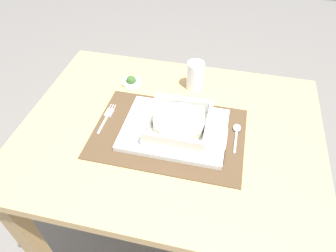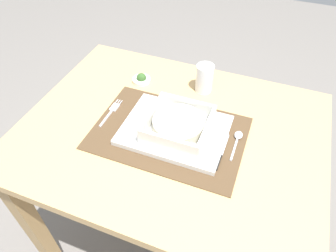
{
  "view_description": "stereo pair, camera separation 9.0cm",
  "coord_description": "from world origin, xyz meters",
  "px_view_note": "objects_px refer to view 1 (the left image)",
  "views": [
    {
      "loc": [
        0.14,
        -0.63,
        1.42
      ],
      "look_at": [
        -0.0,
        -0.02,
        0.78
      ],
      "focal_mm": 32.9,
      "sensor_mm": 36.0,
      "label": 1
    },
    {
      "loc": [
        0.23,
        -0.61,
        1.42
      ],
      "look_at": [
        -0.0,
        -0.02,
        0.78
      ],
      "focal_mm": 32.9,
      "sensor_mm": 36.0,
      "label": 2
    }
  ],
  "objects_px": {
    "dining_table": "(170,154)",
    "porridge_bowl": "(179,124)",
    "spoon": "(237,131)",
    "fork": "(107,116)",
    "bread_knife": "(216,141)",
    "drinking_glass": "(195,77)",
    "condiment_saucer": "(131,82)",
    "butter_knife": "(223,148)"
  },
  "relations": [
    {
      "from": "porridge_bowl",
      "to": "fork",
      "type": "distance_m",
      "value": 0.23
    },
    {
      "from": "bread_knife",
      "to": "butter_knife",
      "type": "bearing_deg",
      "value": -41.36
    },
    {
      "from": "drinking_glass",
      "to": "condiment_saucer",
      "type": "bearing_deg",
      "value": -171.4
    },
    {
      "from": "dining_table",
      "to": "condiment_saucer",
      "type": "xyz_separation_m",
      "value": [
        -0.18,
        0.19,
        0.13
      ]
    },
    {
      "from": "dining_table",
      "to": "condiment_saucer",
      "type": "distance_m",
      "value": 0.29
    },
    {
      "from": "spoon",
      "to": "condiment_saucer",
      "type": "xyz_separation_m",
      "value": [
        -0.38,
        0.16,
        0.0
      ]
    },
    {
      "from": "bread_knife",
      "to": "fork",
      "type": "bearing_deg",
      "value": 174.12
    },
    {
      "from": "fork",
      "to": "spoon",
      "type": "relative_size",
      "value": 1.16
    },
    {
      "from": "spoon",
      "to": "drinking_glass",
      "type": "xyz_separation_m",
      "value": [
        -0.16,
        0.19,
        0.04
      ]
    },
    {
      "from": "porridge_bowl",
      "to": "drinking_glass",
      "type": "height_order",
      "value": "drinking_glass"
    },
    {
      "from": "butter_knife",
      "to": "bread_knife",
      "type": "relative_size",
      "value": 1.0
    },
    {
      "from": "porridge_bowl",
      "to": "spoon",
      "type": "distance_m",
      "value": 0.18
    },
    {
      "from": "butter_knife",
      "to": "spoon",
      "type": "bearing_deg",
      "value": 70.49
    },
    {
      "from": "bread_knife",
      "to": "drinking_glass",
      "type": "xyz_separation_m",
      "value": [
        -0.1,
        0.24,
        0.04
      ]
    },
    {
      "from": "butter_knife",
      "to": "bread_knife",
      "type": "xyz_separation_m",
      "value": [
        -0.02,
        0.02,
        0.0
      ]
    },
    {
      "from": "dining_table",
      "to": "porridge_bowl",
      "type": "relative_size",
      "value": 5.14
    },
    {
      "from": "dining_table",
      "to": "butter_knife",
      "type": "relative_size",
      "value": 6.62
    },
    {
      "from": "porridge_bowl",
      "to": "spoon",
      "type": "bearing_deg",
      "value": 14.81
    },
    {
      "from": "fork",
      "to": "butter_knife",
      "type": "relative_size",
      "value": 0.97
    },
    {
      "from": "porridge_bowl",
      "to": "condiment_saucer",
      "type": "distance_m",
      "value": 0.29
    },
    {
      "from": "dining_table",
      "to": "condiment_saucer",
      "type": "relative_size",
      "value": 14.2
    },
    {
      "from": "butter_knife",
      "to": "condiment_saucer",
      "type": "xyz_separation_m",
      "value": [
        -0.35,
        0.23,
        0.0
      ]
    },
    {
      "from": "spoon",
      "to": "drinking_glass",
      "type": "distance_m",
      "value": 0.25
    },
    {
      "from": "spoon",
      "to": "bread_knife",
      "type": "relative_size",
      "value": 0.84
    },
    {
      "from": "fork",
      "to": "bread_knife",
      "type": "xyz_separation_m",
      "value": [
        0.34,
        -0.03,
        0.0
      ]
    },
    {
      "from": "porridge_bowl",
      "to": "fork",
      "type": "xyz_separation_m",
      "value": [
        -0.23,
        0.02,
        -0.04
      ]
    },
    {
      "from": "porridge_bowl",
      "to": "spoon",
      "type": "xyz_separation_m",
      "value": [
        0.17,
        0.04,
        -0.03
      ]
    },
    {
      "from": "spoon",
      "to": "butter_knife",
      "type": "xyz_separation_m",
      "value": [
        -0.03,
        -0.07,
        -0.0
      ]
    },
    {
      "from": "spoon",
      "to": "condiment_saucer",
      "type": "bearing_deg",
      "value": 159.1
    },
    {
      "from": "butter_knife",
      "to": "dining_table",
      "type": "bearing_deg",
      "value": 169.12
    },
    {
      "from": "dining_table",
      "to": "spoon",
      "type": "xyz_separation_m",
      "value": [
        0.2,
        0.03,
        0.13
      ]
    },
    {
      "from": "fork",
      "to": "condiment_saucer",
      "type": "distance_m",
      "value": 0.18
    },
    {
      "from": "fork",
      "to": "bread_knife",
      "type": "height_order",
      "value": "bread_knife"
    },
    {
      "from": "bread_knife",
      "to": "condiment_saucer",
      "type": "distance_m",
      "value": 0.38
    },
    {
      "from": "dining_table",
      "to": "spoon",
      "type": "bearing_deg",
      "value": 8.57
    },
    {
      "from": "porridge_bowl",
      "to": "drinking_glass",
      "type": "xyz_separation_m",
      "value": [
        0.01,
        0.23,
        0.0
      ]
    },
    {
      "from": "drinking_glass",
      "to": "porridge_bowl",
      "type": "bearing_deg",
      "value": -92.15
    },
    {
      "from": "fork",
      "to": "butter_knife",
      "type": "bearing_deg",
      "value": -3.19
    },
    {
      "from": "fork",
      "to": "drinking_glass",
      "type": "distance_m",
      "value": 0.32
    },
    {
      "from": "butter_knife",
      "to": "drinking_glass",
      "type": "relative_size",
      "value": 1.4
    },
    {
      "from": "fork",
      "to": "spoon",
      "type": "distance_m",
      "value": 0.4
    },
    {
      "from": "spoon",
      "to": "fork",
      "type": "bearing_deg",
      "value": -175.04
    }
  ]
}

